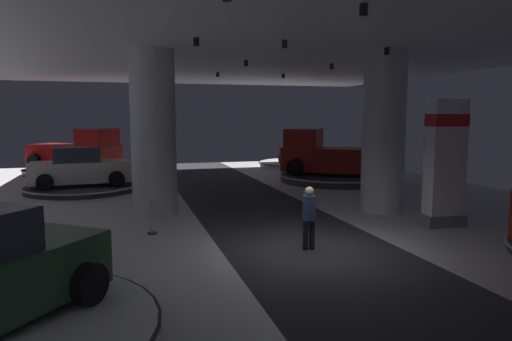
# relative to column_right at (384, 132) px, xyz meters

# --- Properties ---
(ground) EXTENTS (24.00, 44.00, 0.06)m
(ground) POSITION_rel_column_right_xyz_m (-4.18, -3.75, -2.77)
(ground) COLOR silver
(ceiling_with_spotlights) EXTENTS (24.00, 44.00, 0.39)m
(ceiling_with_spotlights) POSITION_rel_column_right_xyz_m (-4.18, -3.75, 2.80)
(ceiling_with_spotlights) COLOR silver
(column_right) EXTENTS (1.45, 1.45, 5.50)m
(column_right) POSITION_rel_column_right_xyz_m (0.00, 0.00, 0.00)
(column_right) COLOR silver
(column_right) RESTS_ON ground
(column_left) EXTENTS (1.52, 1.52, 5.50)m
(column_left) POSITION_rel_column_right_xyz_m (-7.62, 1.97, 0.00)
(column_left) COLOR silver
(column_left) RESTS_ON ground
(brand_sign_pylon) EXTENTS (1.30, 0.72, 3.81)m
(brand_sign_pylon) POSITION_rel_column_right_xyz_m (0.62, -2.44, -0.77)
(brand_sign_pylon) COLOR slate
(brand_sign_pylon) RESTS_ON ground
(display_platform_far_right) EXTENTS (5.77, 5.77, 0.35)m
(display_platform_far_right) POSITION_rel_column_right_xyz_m (1.78, 7.27, -2.56)
(display_platform_far_right) COLOR #333338
(display_platform_far_right) RESTS_ON ground
(pickup_truck_far_right) EXTENTS (5.55, 4.76, 2.30)m
(pickup_truck_far_right) POSITION_rel_column_right_xyz_m (1.52, 7.46, -1.47)
(pickup_truck_far_right) COLOR maroon
(pickup_truck_far_right) RESTS_ON display_platform_far_right
(display_platform_deep_right) EXTENTS (5.99, 5.99, 0.29)m
(display_platform_deep_right) POSITION_rel_column_right_xyz_m (2.83, 14.25, -2.59)
(display_platform_deep_right) COLOR silver
(display_platform_deep_right) RESTS_ON ground
(display_car_deep_right) EXTENTS (4.12, 4.35, 1.71)m
(display_car_deep_right) POSITION_rel_column_right_xyz_m (2.81, 14.22, -1.69)
(display_car_deep_right) COLOR #B77519
(display_car_deep_right) RESTS_ON display_platform_deep_right
(display_platform_far_left) EXTENTS (4.89, 4.89, 0.25)m
(display_platform_far_left) POSITION_rel_column_right_xyz_m (-10.44, 7.61, -2.61)
(display_platform_far_left) COLOR #333338
(display_platform_far_left) RESTS_ON ground
(display_car_far_left) EXTENTS (4.34, 2.49, 1.71)m
(display_car_far_left) POSITION_rel_column_right_xyz_m (-10.47, 7.60, -1.73)
(display_car_far_left) COLOR silver
(display_car_far_left) RESTS_ON display_platform_far_left
(display_platform_deep_left) EXTENTS (5.68, 5.68, 0.29)m
(display_platform_deep_left) POSITION_rel_column_right_xyz_m (-11.38, 14.68, -2.59)
(display_platform_deep_left) COLOR #333338
(display_platform_deep_left) RESTS_ON ground
(pickup_truck_deep_left) EXTENTS (5.50, 4.86, 2.30)m
(pickup_truck_deep_left) POSITION_rel_column_right_xyz_m (-11.12, 14.48, -1.53)
(pickup_truck_deep_left) COLOR red
(pickup_truck_deep_left) RESTS_ON display_platform_deep_left
(visitor_walking_near) EXTENTS (0.32, 0.32, 1.59)m
(visitor_walking_near) POSITION_rel_column_right_xyz_m (-4.26, -3.66, -1.84)
(visitor_walking_near) COLOR black
(visitor_walking_near) RESTS_ON ground
(stanchion_a) EXTENTS (0.28, 0.28, 1.01)m
(stanchion_a) POSITION_rel_column_right_xyz_m (-7.91, -0.99, -2.38)
(stanchion_a) COLOR #333338
(stanchion_a) RESTS_ON ground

